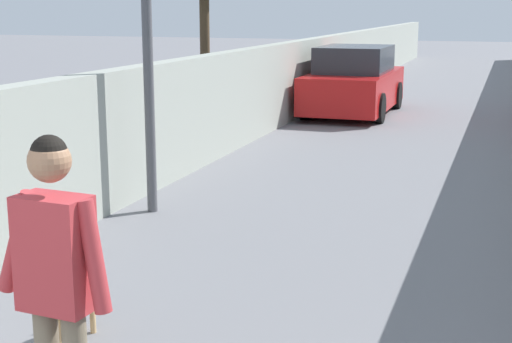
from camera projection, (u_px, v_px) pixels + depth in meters
name	position (u px, v px, depth m)	size (l,w,h in m)	color
ground_plane	(401.00, 129.00, 15.17)	(80.00, 80.00, 0.00)	slate
wall_left	(251.00, 94.00, 13.93)	(48.00, 0.30, 1.68)	#999E93
person_skateboarder	(56.00, 272.00, 3.85)	(0.25, 0.71, 1.72)	#726651
dog	(78.00, 302.00, 5.59)	(1.72, 0.94, 1.06)	tan
car_near	(354.00, 83.00, 17.14)	(3.98, 1.80, 1.54)	#B71414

